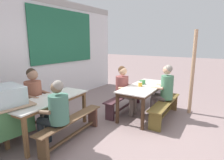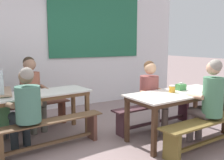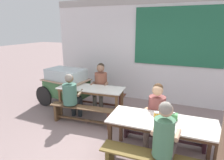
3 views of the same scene
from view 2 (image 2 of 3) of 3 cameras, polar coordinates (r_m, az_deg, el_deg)
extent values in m
plane|color=gray|center=(3.78, 4.61, -15.15)|extent=(40.00, 40.00, 0.00)
cube|color=white|center=(5.87, -10.70, 7.64)|extent=(6.36, 0.12, 2.87)
cube|color=#246849|center=(6.11, -3.62, 12.94)|extent=(2.42, 0.03, 1.60)
cube|color=silver|center=(4.01, -17.29, -3.08)|extent=(1.74, 0.79, 0.02)
cube|color=brown|center=(4.02, -17.26, -3.67)|extent=(1.65, 0.72, 0.06)
cube|color=brown|center=(4.62, -9.08, -6.42)|extent=(0.07, 0.07, 0.66)
cube|color=brown|center=(4.19, -5.85, -7.94)|extent=(0.07, 0.07, 0.66)
cube|color=silver|center=(4.02, 15.54, -2.98)|extent=(1.80, 0.80, 0.02)
cube|color=#462E1F|center=(4.03, 15.51, -3.57)|extent=(1.72, 0.74, 0.06)
cube|color=#462E1F|center=(4.91, 18.97, -5.90)|extent=(0.06, 0.06, 0.66)
cube|color=#462E1F|center=(3.81, 3.55, -9.62)|extent=(0.06, 0.06, 0.66)
cube|color=#462E1F|center=(3.37, 9.87, -12.23)|extent=(0.06, 0.06, 0.66)
cube|color=brown|center=(4.58, -19.32, -5.68)|extent=(1.57, 0.41, 0.02)
cube|color=brown|center=(4.86, -11.71, -7.25)|extent=(0.08, 0.23, 0.42)
cube|color=brown|center=(4.67, -19.12, -9.54)|extent=(1.27, 0.17, 0.04)
cube|color=brown|center=(3.60, -14.22, -9.36)|extent=(1.63, 0.40, 0.02)
cube|color=brown|center=(3.95, -4.71, -10.81)|extent=(0.08, 0.21, 0.42)
cube|color=brown|center=(3.50, -24.87, -14.29)|extent=(0.08, 0.21, 0.42)
cube|color=brown|center=(3.71, -14.03, -14.13)|extent=(1.33, 0.17, 0.04)
cube|color=#45282E|center=(4.45, 10.15, -5.78)|extent=(1.76, 0.33, 0.03)
cube|color=#44212C|center=(5.04, 16.41, -6.88)|extent=(0.07, 0.22, 0.41)
cube|color=#492C32|center=(4.06, 2.13, -10.33)|extent=(0.07, 0.22, 0.41)
cube|color=#45282E|center=(4.54, 10.04, -9.72)|extent=(1.47, 0.11, 0.04)
cube|color=brown|center=(3.77, 21.56, -8.89)|extent=(1.69, 0.38, 0.02)
cube|color=brown|center=(3.32, 13.86, -14.99)|extent=(0.07, 0.27, 0.41)
cube|color=brown|center=(3.88, 21.29, -13.45)|extent=(1.40, 0.10, 0.04)
cylinder|color=#333333|center=(4.32, -23.47, -10.68)|extent=(0.05, 0.05, 0.29)
cylinder|color=#3F3F3F|center=(4.19, -20.62, -3.68)|extent=(0.11, 0.72, 0.04)
cylinder|color=#6B5A53|center=(4.10, 10.33, -10.05)|extent=(0.11, 0.11, 0.44)
cylinder|color=#6B5A53|center=(4.21, 12.29, -9.62)|extent=(0.11, 0.11, 0.44)
cylinder|color=#6B5A53|center=(4.15, 9.00, -5.90)|extent=(0.15, 0.38, 0.13)
cylinder|color=#6B5A53|center=(4.26, 10.95, -5.58)|extent=(0.15, 0.38, 0.13)
cylinder|color=brown|center=(4.28, 8.70, -2.26)|extent=(0.33, 0.33, 0.48)
sphere|color=tan|center=(4.21, 8.97, 2.72)|extent=(0.21, 0.21, 0.21)
sphere|color=#4C331E|center=(4.23, 8.74, 3.24)|extent=(0.19, 0.19, 0.19)
cylinder|color=tan|center=(4.04, 8.11, -3.14)|extent=(0.08, 0.31, 0.10)
cylinder|color=tan|center=(4.26, 12.12, -2.63)|extent=(0.08, 0.30, 0.07)
cylinder|color=#695A59|center=(4.16, 19.71, -10.14)|extent=(0.11, 0.11, 0.44)
cylinder|color=#695A59|center=(4.04, 17.92, -10.62)|extent=(0.11, 0.11, 0.44)
cylinder|color=#695A59|center=(3.99, 21.54, -7.02)|extent=(0.15, 0.35, 0.13)
cylinder|color=#695A59|center=(3.86, 19.74, -7.44)|extent=(0.15, 0.35, 0.13)
cylinder|color=#487B5B|center=(3.76, 22.61, -3.71)|extent=(0.29, 0.29, 0.57)
sphere|color=tan|center=(3.71, 22.75, 2.60)|extent=(0.20, 0.20, 0.20)
sphere|color=gray|center=(3.69, 23.13, 3.09)|extent=(0.18, 0.18, 0.18)
cylinder|color=tan|center=(4.00, 22.19, -3.15)|extent=(0.09, 0.30, 0.07)
cylinder|color=tan|center=(3.76, 18.89, -3.68)|extent=(0.09, 0.31, 0.09)
cylinder|color=#616157|center=(4.35, -17.92, -9.26)|extent=(0.11, 0.11, 0.44)
cylinder|color=#616157|center=(4.41, -15.73, -8.89)|extent=(0.11, 0.11, 0.44)
cylinder|color=#616157|center=(4.41, -18.85, -5.39)|extent=(0.18, 0.36, 0.13)
cylinder|color=#616157|center=(4.48, -16.70, -5.09)|extent=(0.18, 0.36, 0.13)
cylinder|color=#91513E|center=(4.54, -18.67, -1.67)|extent=(0.34, 0.34, 0.54)
sphere|color=#936851|center=(4.47, -18.82, 3.44)|extent=(0.22, 0.22, 0.22)
sphere|color=#2D2319|center=(4.49, -18.99, 3.95)|extent=(0.20, 0.20, 0.20)
cylinder|color=#936851|center=(4.31, -20.16, -2.46)|extent=(0.12, 0.31, 0.08)
cylinder|color=#936851|center=(4.45, -15.50, -1.90)|extent=(0.12, 0.31, 0.11)
cylinder|color=#21282D|center=(3.91, -19.49, -11.35)|extent=(0.11, 0.11, 0.44)
cylinder|color=#21282D|center=(3.85, -22.02, -11.79)|extent=(0.11, 0.11, 0.44)
cylinder|color=#21282D|center=(3.67, -18.67, -8.19)|extent=(0.20, 0.41, 0.13)
cylinder|color=#21282D|center=(3.61, -21.33, -8.61)|extent=(0.20, 0.41, 0.13)
cylinder|color=#437260|center=(3.42, -19.11, -5.39)|extent=(0.33, 0.33, 0.49)
sphere|color=brown|center=(3.37, -19.55, 0.80)|extent=(0.19, 0.19, 0.19)
sphere|color=gray|center=(3.34, -19.39, 1.33)|extent=(0.18, 0.18, 0.18)
cylinder|color=brown|center=(3.66, -17.49, -4.68)|extent=(0.13, 0.31, 0.11)
cylinder|color=brown|center=(3.53, -22.99, -5.44)|extent=(0.12, 0.31, 0.10)
cube|color=#428C49|center=(4.21, 15.88, -1.60)|extent=(0.15, 0.11, 0.10)
cube|color=white|center=(4.20, 15.91, -0.74)|extent=(0.06, 0.03, 0.02)
cylinder|color=gold|center=(3.98, 13.95, -2.13)|extent=(0.10, 0.10, 0.10)
cylinder|color=white|center=(3.97, 13.98, -1.33)|extent=(0.09, 0.09, 0.02)
camera|label=1|loc=(1.61, -87.21, 11.34)|focal=29.54mm
camera|label=3|loc=(3.34, 66.69, 16.36)|focal=31.07mm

